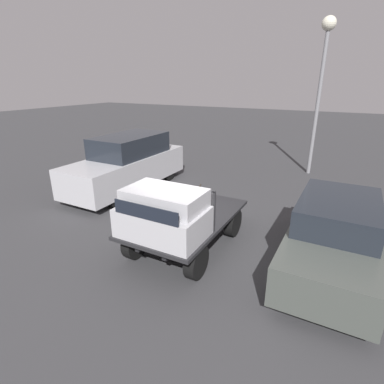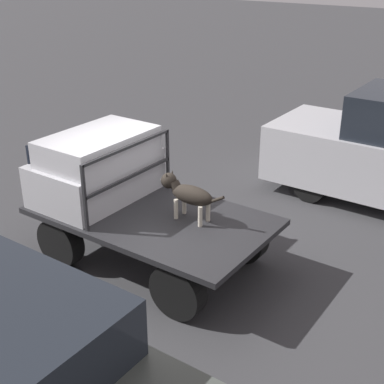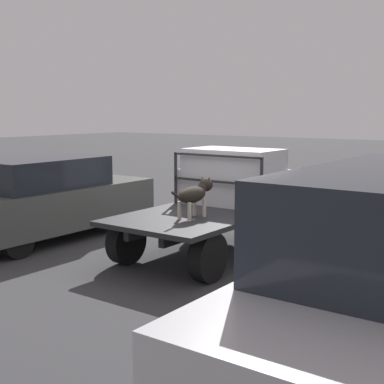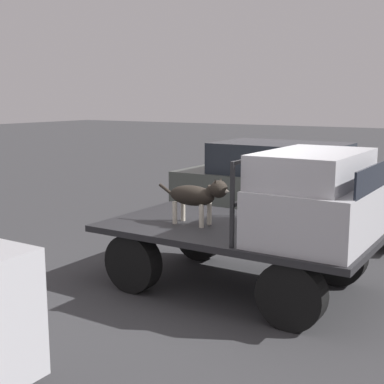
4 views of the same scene
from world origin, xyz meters
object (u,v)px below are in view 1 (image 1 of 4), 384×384
object	(u,v)px
dog	(190,194)
parked_pickup_far	(128,163)
parked_sedan	(334,236)
flatbed_truck	(187,225)
light_pole_near	(323,64)

from	to	relation	value
dog	parked_pickup_far	bearing A→B (deg)	-129.10
parked_sedan	parked_pickup_far	distance (m)	7.68
flatbed_truck	parked_pickup_far	size ratio (longest dim) A/B	0.65
dog	parked_sedan	size ratio (longest dim) A/B	0.25
dog	parked_pickup_far	xyz separation A→B (m)	(-2.24, -3.93, -0.20)
flatbed_truck	parked_sedan	distance (m)	3.35
dog	parked_sedan	xyz separation A→B (m)	(-0.16, 3.45, -0.38)
parked_sedan	light_pole_near	xyz separation A→B (m)	(-7.57, -1.54, 3.77)
dog	parked_sedan	bearing A→B (deg)	83.22
flatbed_truck	parked_sedan	bearing A→B (deg)	101.18
light_pole_near	parked_pickup_far	bearing A→B (deg)	-46.77
parked_sedan	light_pole_near	size ratio (longest dim) A/B	0.68
parked_sedan	dog	bearing A→B (deg)	-92.00
parked_sedan	parked_pickup_far	world-z (taller)	parked_pickup_far
dog	parked_sedan	distance (m)	3.48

